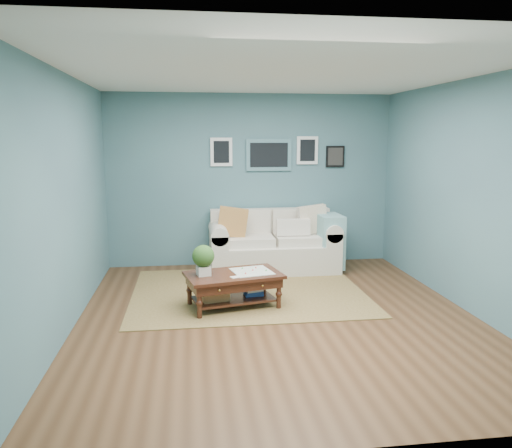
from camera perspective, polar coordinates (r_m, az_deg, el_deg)
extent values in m
plane|color=brown|center=(5.82, 2.49, -10.51)|extent=(5.00, 5.00, 0.00)
plane|color=white|center=(5.49, 2.71, 16.91)|extent=(5.00, 5.00, 0.00)
cube|color=#43636E|center=(7.96, -0.58, 5.02)|extent=(4.50, 0.02, 2.70)
cube|color=#43636E|center=(3.10, 10.74, -2.93)|extent=(4.50, 0.02, 2.70)
cube|color=#43636E|center=(5.56, -20.89, 2.24)|extent=(0.02, 5.00, 2.70)
cube|color=#43636E|center=(6.29, 23.24, 2.91)|extent=(0.02, 5.00, 2.70)
cube|color=slate|center=(7.95, 1.48, 7.90)|extent=(0.72, 0.03, 0.50)
cube|color=black|center=(7.93, 1.50, 7.89)|extent=(0.60, 0.01, 0.38)
cube|color=white|center=(7.86, -3.98, 8.22)|extent=(0.34, 0.03, 0.44)
cube|color=white|center=(8.06, 5.88, 8.38)|extent=(0.34, 0.03, 0.44)
cube|color=black|center=(8.19, 9.03, 7.63)|extent=(0.30, 0.03, 0.34)
cube|color=brown|center=(6.68, -0.93, -7.73)|extent=(3.01, 2.41, 0.01)
cube|color=beige|center=(7.68, 1.99, -3.78)|extent=(1.44, 0.89, 0.43)
cube|color=beige|center=(7.92, 1.60, 0.01)|extent=(1.88, 0.22, 0.49)
cube|color=beige|center=(7.57, -4.30, -3.22)|extent=(0.24, 0.89, 0.63)
cube|color=beige|center=(7.84, 8.08, -2.83)|extent=(0.24, 0.89, 0.63)
cylinder|color=beige|center=(7.50, -4.33, -0.88)|extent=(0.26, 0.89, 0.26)
cylinder|color=beige|center=(7.77, 8.13, -0.57)|extent=(0.26, 0.89, 0.26)
cube|color=beige|center=(7.51, -0.82, -1.91)|extent=(0.73, 0.57, 0.13)
cube|color=beige|center=(7.63, 4.93, -1.75)|extent=(0.73, 0.57, 0.13)
cube|color=beige|center=(7.74, -1.07, 0.31)|extent=(0.73, 0.12, 0.36)
cube|color=beige|center=(7.86, 4.52, 0.44)|extent=(0.73, 0.12, 0.36)
cube|color=#BF6D34|center=(7.44, -2.69, 0.23)|extent=(0.49, 0.17, 0.48)
cube|color=silver|center=(7.71, 6.45, 0.52)|extent=(0.48, 0.18, 0.47)
cube|color=beige|center=(7.54, 4.27, -0.36)|extent=(0.51, 0.12, 0.24)
cube|color=#77AFAD|center=(7.69, 8.35, -1.92)|extent=(0.34, 0.56, 0.81)
cube|color=black|center=(6.00, -2.59, -5.83)|extent=(1.23, 0.88, 0.04)
cube|color=black|center=(6.02, -2.59, -6.52)|extent=(1.14, 0.79, 0.11)
cube|color=black|center=(6.09, -2.57, -8.52)|extent=(1.03, 0.68, 0.02)
sphere|color=gold|center=(5.68, -4.20, -7.57)|extent=(0.03, 0.03, 0.03)
sphere|color=gold|center=(5.83, 0.77, -7.06)|extent=(0.03, 0.03, 0.03)
cylinder|color=black|center=(5.71, -6.51, -8.93)|extent=(0.06, 0.06, 0.38)
cylinder|color=black|center=(6.00, 2.62, -7.95)|extent=(0.06, 0.06, 0.38)
cylinder|color=black|center=(6.18, -7.62, -7.48)|extent=(0.06, 0.06, 0.38)
cylinder|color=black|center=(6.44, 0.89, -6.66)|extent=(0.06, 0.06, 0.38)
cube|color=silver|center=(5.94, -6.01, -5.32)|extent=(0.18, 0.18, 0.11)
sphere|color=#214D1D|center=(5.89, -6.04, -3.65)|extent=(0.26, 0.26, 0.26)
cube|color=white|center=(6.07, -0.48, -5.43)|extent=(0.53, 0.53, 0.01)
cube|color=#977147|center=(6.00, -4.72, -7.79)|extent=(0.36, 0.29, 0.19)
cube|color=#24448D|center=(6.17, -0.29, -7.65)|extent=(0.25, 0.21, 0.10)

